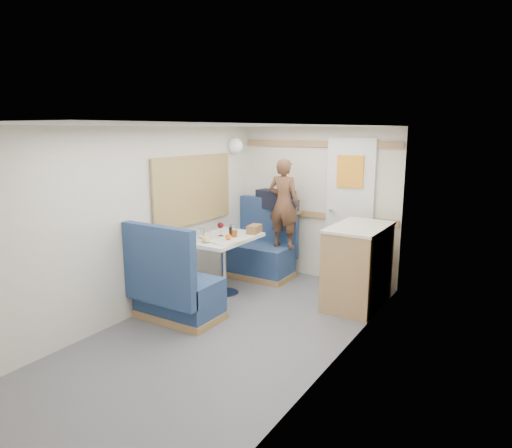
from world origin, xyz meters
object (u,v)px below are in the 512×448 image
Objects in this scene: galley_counter at (358,265)px; tray at (227,241)px; person at (284,203)px; salt_grinder at (213,235)px; tumbler_right at (232,229)px; wine_glass at (221,226)px; cheese_block at (206,239)px; dome_light at (235,146)px; tumbler_left at (201,233)px; bread_loaf at (254,229)px; bench_far at (261,254)px; duffel_bag at (275,200)px; orange_fruit at (228,237)px; bench_near at (175,293)px; pepper_grinder at (231,232)px; beer_glass at (234,234)px; dinette_table at (223,250)px.

galley_counter is 1.49m from tray.
person is 1.11m from salt_grinder.
salt_grinder is at bearing -94.89° from tumbler_right.
person reaches higher than wine_glass.
cheese_block is 0.66× the size of wine_glass.
dome_light reaches higher than cheese_block.
tumbler_right is (-0.21, 0.40, 0.04)m from tray.
bread_loaf is at bearing 54.80° from tumbler_left.
bench_far is 9.17× the size of tumbler_left.
wine_glass is (-0.13, -1.09, -0.18)m from duffel_bag.
person is at bearing 80.95° from orange_fruit.
salt_grinder is (-0.06, 0.75, 0.46)m from bench_near.
bread_loaf is at bearing 53.61° from wine_glass.
galley_counter is 13.65× the size of orange_fruit.
wine_glass is (-0.04, 0.34, 0.09)m from cheese_block.
tray is at bearing -78.21° from orange_fruit.
pepper_grinder reaches higher than salt_grinder.
beer_glass is at bearing 28.32° from salt_grinder.
tumbler_left is (-0.52, -1.05, -0.25)m from person.
bench_near reaches higher than tumbler_right.
orange_fruit is at bearing -5.10° from salt_grinder.
bench_far is 1.16m from tumbler_left.
salt_grinder is at bearing 105.73° from cheese_block.
bench_near is at bearing -100.58° from beer_glass.
bench_near reaches higher than tray.
dinette_table is 0.23m from pepper_grinder.
bench_near reaches higher than salt_grinder.
bench_far is (-0.00, 0.86, -0.27)m from dinette_table.
duffel_bag is at bearing 157.66° from galley_counter.
dome_light is (-0.39, 1.71, 1.45)m from bench_near.
duffel_bag is 1.15m from beer_glass.
orange_fruit is 0.25m from cheese_block.
galley_counter is 1.73m from cheese_block.
bench_near is 12.19× the size of salt_grinder.
person is (-1.13, 0.33, 0.56)m from galley_counter.
galley_counter reaches higher than bread_loaf.
bench_near is at bearing -86.69° from wine_glass.
person is at bearing 65.43° from wine_glass.
tumbler_left reaches higher than bread_loaf.
dinette_table is 0.28m from wine_glass.
bench_far is at bearing 99.92° from orange_fruit.
beer_glass is at bearing -79.30° from bench_far.
dome_light is 0.22× the size of galley_counter.
duffel_bag is 0.80m from bread_loaf.
beer_glass is at bearing 1.74° from dinette_table.
pepper_grinder is at bearing -60.03° from dome_light.
galley_counter is 8.83× the size of pepper_grinder.
tumbler_left reaches higher than dinette_table.
dome_light is 1.41m from beer_glass.
cheese_block is (-1.48, -0.86, 0.29)m from galley_counter.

